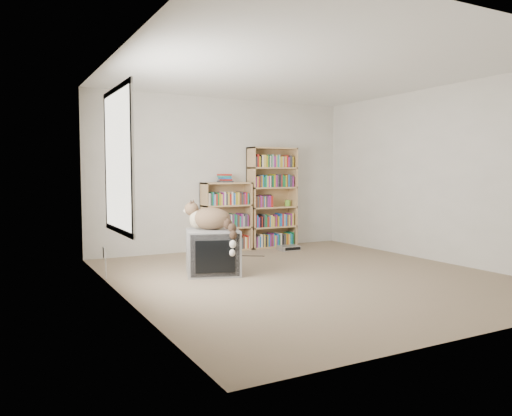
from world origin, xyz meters
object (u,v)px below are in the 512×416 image
dvd_player (289,248)px  cat (214,222)px  bookcase_tall (272,200)px  bookcase_short (226,219)px  crt_tv (213,252)px

dvd_player → cat: bearing=-143.8°
bookcase_tall → bookcase_short: bearing=179.9°
crt_tv → dvd_player: bearing=50.4°
crt_tv → bookcase_short: (0.96, 1.68, 0.23)m
bookcase_short → bookcase_tall: bearing=-0.1°
cat → bookcase_tall: size_ratio=0.49×
cat → dvd_player: 2.34m
crt_tv → bookcase_short: 1.94m
bookcase_tall → bookcase_short: bookcase_tall is taller
cat → bookcase_tall: bearing=80.8°
bookcase_short → dvd_player: bearing=-27.0°
dvd_player → bookcase_short: bearing=155.7°
crt_tv → bookcase_short: bearing=77.9°
crt_tv → cat: (-0.00, -0.04, 0.39)m
dvd_player → crt_tv: bearing=-144.6°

